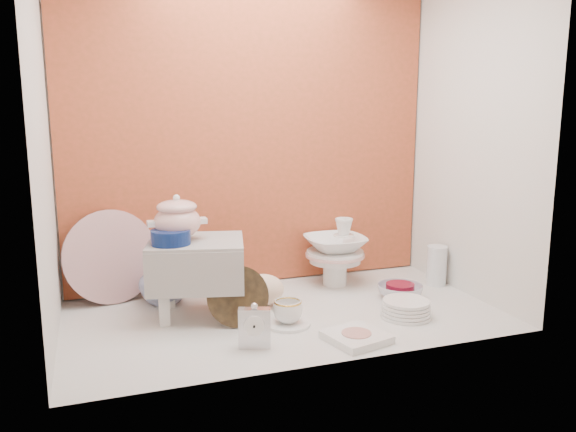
# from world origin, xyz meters

# --- Properties ---
(ground) EXTENTS (1.80, 1.80, 0.00)m
(ground) POSITION_xyz_m (0.00, 0.00, 0.00)
(ground) COLOR silver
(ground) RESTS_ON ground
(niche_shell) EXTENTS (1.86, 1.03, 1.53)m
(niche_shell) POSITION_xyz_m (0.00, 0.18, 0.93)
(niche_shell) COLOR #BD4B2F
(niche_shell) RESTS_ON ground
(step_stool) EXTENTS (0.45, 0.41, 0.33)m
(step_stool) POSITION_xyz_m (-0.35, 0.12, 0.16)
(step_stool) COLOR silver
(step_stool) RESTS_ON ground
(soup_tureen) EXTENTS (0.30, 0.30, 0.19)m
(soup_tureen) POSITION_xyz_m (-0.42, 0.14, 0.42)
(soup_tureen) COLOR white
(soup_tureen) RESTS_ON step_stool
(cobalt_bowl) EXTENTS (0.21, 0.21, 0.06)m
(cobalt_bowl) POSITION_xyz_m (-0.46, 0.08, 0.35)
(cobalt_bowl) COLOR #0B1D53
(cobalt_bowl) RESTS_ON step_stool
(floral_platter) EXTENTS (0.43, 0.19, 0.42)m
(floral_platter) POSITION_xyz_m (-0.68, 0.41, 0.21)
(floral_platter) COLOR silver
(floral_platter) RESTS_ON ground
(blue_white_vase) EXTENTS (0.26, 0.26, 0.23)m
(blue_white_vase) POSITION_xyz_m (-0.46, 0.32, 0.12)
(blue_white_vase) COLOR silver
(blue_white_vase) RESTS_ON ground
(lacquer_tray) EXTENTS (0.26, 0.11, 0.24)m
(lacquer_tray) POSITION_xyz_m (-0.22, -0.06, 0.12)
(lacquer_tray) COLOR black
(lacquer_tray) RESTS_ON ground
(mantel_clock) EXTENTS (0.12, 0.07, 0.17)m
(mantel_clock) POSITION_xyz_m (-0.22, -0.29, 0.08)
(mantel_clock) COLOR silver
(mantel_clock) RESTS_ON ground
(plush_pig) EXTENTS (0.31, 0.26, 0.16)m
(plush_pig) POSITION_xyz_m (-0.07, 0.13, 0.08)
(plush_pig) COLOR beige
(plush_pig) RESTS_ON ground
(teacup_saucer) EXTENTS (0.21, 0.21, 0.01)m
(teacup_saucer) POSITION_xyz_m (-0.03, -0.12, 0.01)
(teacup_saucer) COLOR white
(teacup_saucer) RESTS_ON ground
(gold_rim_teacup) EXTENTS (0.13, 0.13, 0.09)m
(gold_rim_teacup) POSITION_xyz_m (-0.03, -0.12, 0.06)
(gold_rim_teacup) COLOR white
(gold_rim_teacup) RESTS_ON teacup_saucer
(lattice_dish) EXTENTS (0.25, 0.25, 0.03)m
(lattice_dish) POSITION_xyz_m (0.16, -0.35, 0.01)
(lattice_dish) COLOR white
(lattice_dish) RESTS_ON ground
(dinner_plate_stack) EXTENTS (0.24, 0.24, 0.07)m
(dinner_plate_stack) POSITION_xyz_m (0.47, -0.19, 0.04)
(dinner_plate_stack) COLOR white
(dinner_plate_stack) RESTS_ON ground
(crystal_bowl) EXTENTS (0.24, 0.24, 0.06)m
(crystal_bowl) POSITION_xyz_m (0.57, 0.02, 0.03)
(crystal_bowl) COLOR silver
(crystal_bowl) RESTS_ON ground
(clear_glass_vase) EXTENTS (0.10, 0.10, 0.19)m
(clear_glass_vase) POSITION_xyz_m (0.84, 0.15, 0.10)
(clear_glass_vase) COLOR silver
(clear_glass_vase) RESTS_ON ground
(porcelain_tower) EXTENTS (0.31, 0.31, 0.33)m
(porcelain_tower) POSITION_xyz_m (0.37, 0.31, 0.17)
(porcelain_tower) COLOR white
(porcelain_tower) RESTS_ON ground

